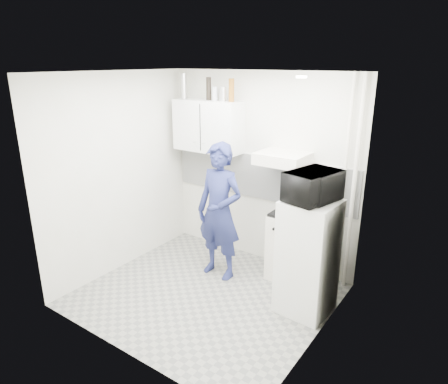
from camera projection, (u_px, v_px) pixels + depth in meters
The scene contains 22 objects.
floor at pixel (206, 295), 4.86m from camera, with size 2.80×2.80×0.00m, color gray.
ceiling at pixel (202, 72), 4.04m from camera, with size 2.80×2.80×0.00m, color white.
wall_back at pixel (260, 170), 5.42m from camera, with size 2.80×2.80×0.00m, color beige.
wall_left at pixel (119, 174), 5.21m from camera, with size 2.60×2.60×0.00m, color beige.
wall_right at pixel (324, 221), 3.69m from camera, with size 2.60×2.60×0.00m, color beige.
person at pixel (219, 212), 5.07m from camera, with size 0.65×0.42×1.77m, color navy.
stove at pixel (294, 246), 5.14m from camera, with size 0.55×0.55×0.88m, color silver.
fridge at pixel (308, 257), 4.38m from camera, with size 0.55×0.55×1.32m, color white.
stove_top at pixel (296, 213), 4.99m from camera, with size 0.53×0.53×0.03m, color black.
saucepan at pixel (297, 208), 4.97m from camera, with size 0.19×0.19×0.10m, color silver.
microwave at pixel (313, 186), 4.12m from camera, with size 0.39×0.58×0.32m, color black.
bottle_a at pixel (184, 86), 5.59m from camera, with size 0.08×0.08×0.34m, color silver.
bottle_d at pixel (209, 89), 5.35m from camera, with size 0.07×0.07×0.30m, color black.
canister_a at pixel (215, 94), 5.32m from camera, with size 0.07×0.07×0.18m, color #B2B7BC.
canister_b at pixel (223, 94), 5.25m from camera, with size 0.10×0.10×0.18m, color silver.
bottle_e at pixel (231, 90), 5.15m from camera, with size 0.07×0.07×0.29m, color brown.
upper_cabinet at pixel (208, 126), 5.52m from camera, with size 1.00×0.35×0.70m, color white.
range_hood at pixel (283, 158), 4.90m from camera, with size 0.60×0.50×0.14m, color silver.
backsplash at pixel (260, 177), 5.44m from camera, with size 2.74×0.03×0.60m, color white.
pipe_a at pixel (354, 188), 4.65m from camera, with size 0.05×0.05×2.60m, color silver.
pipe_b at pixel (344, 186), 4.72m from camera, with size 0.04×0.04×2.60m, color silver.
ceiling_spot_fixture at pixel (301, 77), 3.66m from camera, with size 0.10×0.10×0.02m, color white.
Camera 1 is at (2.60, -3.33, 2.72)m, focal length 32.00 mm.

